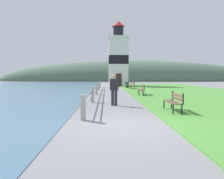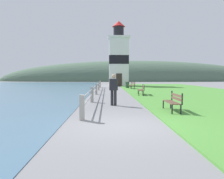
{
  "view_description": "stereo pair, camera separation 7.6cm",
  "coord_description": "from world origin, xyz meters",
  "views": [
    {
      "loc": [
        -0.57,
        -7.2,
        1.7
      ],
      "look_at": [
        0.01,
        14.36,
        0.3
      ],
      "focal_mm": 35.0,
      "sensor_mm": 36.0,
      "label": 1
    },
    {
      "loc": [
        -0.49,
        -7.2,
        1.7
      ],
      "look_at": [
        0.01,
        14.36,
        0.3
      ],
      "focal_mm": 35.0,
      "sensor_mm": 36.0,
      "label": 2
    }
  ],
  "objects": [
    {
      "name": "distant_hillside",
      "position": [
        8.0,
        57.36,
        0.0
      ],
      "size": [
        80.0,
        16.0,
        12.0
      ],
      "color": "#4C6651",
      "rests_on": "ground_plane"
    },
    {
      "name": "park_bench_far",
      "position": [
        2.59,
        19.7,
        0.54
      ],
      "size": [
        0.72,
        1.9,
        0.94
      ],
      "rotation": [
        0.0,
        0.0,
        3.28
      ],
      "color": "brown",
      "rests_on": "ground_plane"
    },
    {
      "name": "seawall_railing",
      "position": [
        -1.44,
        12.13,
        0.57
      ],
      "size": [
        0.18,
        22.44,
        0.97
      ],
      "color": "#A8A399",
      "rests_on": "ground_plane"
    },
    {
      "name": "person_strolling",
      "position": [
        -0.12,
        5.02,
        0.96
      ],
      "size": [
        0.48,
        0.37,
        1.76
      ],
      "rotation": [
        0.0,
        0.0,
        1.23
      ],
      "color": "#28282D",
      "rests_on": "ground_plane"
    },
    {
      "name": "park_bench_near",
      "position": [
        2.56,
        2.69,
        0.54
      ],
      "size": [
        0.51,
        1.64,
        0.94
      ],
      "rotation": [
        0.0,
        0.0,
        3.12
      ],
      "color": "brown",
      "rests_on": "ground_plane"
    },
    {
      "name": "grass_verge",
      "position": [
        7.54,
        13.68,
        0.03
      ],
      "size": [
        12.0,
        41.04,
        0.06
      ],
      "color": "#4C8E38",
      "rests_on": "ground_plane"
    },
    {
      "name": "trash_bin",
      "position": [
        2.22,
        21.65,
        0.42
      ],
      "size": [
        0.54,
        0.54,
        0.84
      ],
      "color": "#2D5138",
      "rests_on": "ground_plane"
    },
    {
      "name": "park_bench_midway",
      "position": [
        2.46,
        11.17,
        0.54
      ],
      "size": [
        0.69,
        2.02,
        0.94
      ],
      "rotation": [
        0.0,
        0.0,
        3.03
      ],
      "color": "brown",
      "rests_on": "ground_plane"
    },
    {
      "name": "ground_plane",
      "position": [
        0.0,
        0.0,
        0.0
      ],
      "size": [
        160.0,
        160.0,
        0.0
      ],
      "primitive_type": "plane",
      "color": "slate"
    },
    {
      "name": "lighthouse",
      "position": [
        1.38,
        27.8,
        4.42
      ],
      "size": [
        3.44,
        3.44,
        10.29
      ],
      "color": "white",
      "rests_on": "ground_plane"
    }
  ]
}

